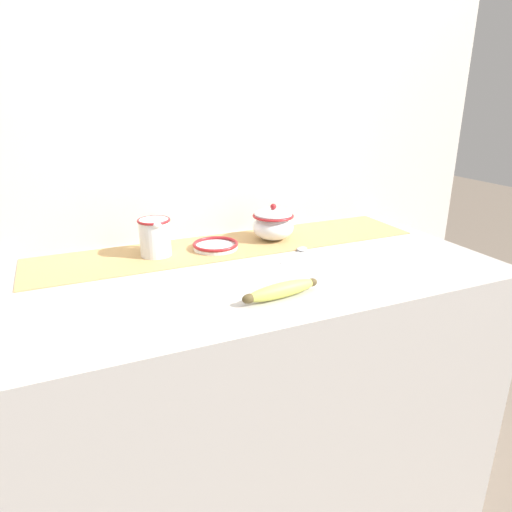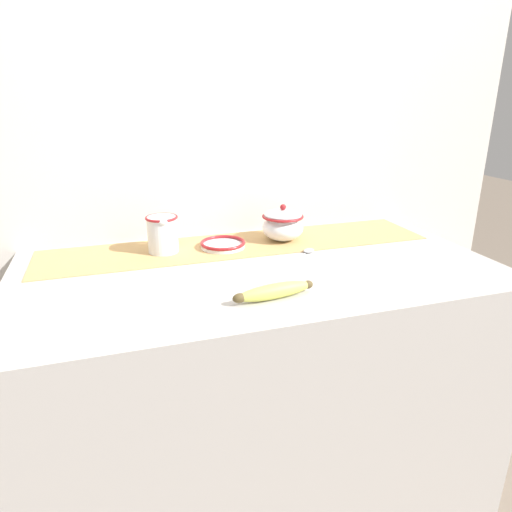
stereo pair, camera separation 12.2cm
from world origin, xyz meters
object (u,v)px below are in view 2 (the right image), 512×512
object	(u,v)px
small_dish	(223,244)
spoon	(307,251)
cream_pitcher	(163,233)
sugar_bowl	(283,224)
banana	(274,291)
napkin_stack	(24,323)

from	to	relation	value
small_dish	spoon	bearing A→B (deg)	-27.46
cream_pitcher	small_dish	bearing A→B (deg)	-5.09
small_dish	spoon	xyz separation A→B (m)	(0.23, -0.12, -0.01)
sugar_bowl	banana	world-z (taller)	sugar_bowl
sugar_bowl	banana	size ratio (longest dim) A/B	0.64
banana	spoon	world-z (taller)	banana
sugar_bowl	napkin_stack	bearing A→B (deg)	-152.21
cream_pitcher	sugar_bowl	size ratio (longest dim) A/B	0.85
napkin_stack	small_dish	bearing A→B (deg)	35.30
sugar_bowl	napkin_stack	distance (m)	0.82
small_dish	napkin_stack	xyz separation A→B (m)	(-0.52, -0.37, -0.01)
sugar_bowl	small_dish	distance (m)	0.21
spoon	banana	bearing A→B (deg)	-161.05
sugar_bowl	spoon	world-z (taller)	sugar_bowl
spoon	small_dish	bearing A→B (deg)	118.26
sugar_bowl	small_dish	world-z (taller)	sugar_bowl
napkin_stack	sugar_bowl	bearing A→B (deg)	27.79
small_dish	napkin_stack	distance (m)	0.64
sugar_bowl	spoon	distance (m)	0.15
sugar_bowl	small_dish	bearing A→B (deg)	-175.95
small_dish	napkin_stack	size ratio (longest dim) A/B	1.05
napkin_stack	cream_pitcher	bearing A→B (deg)	48.72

